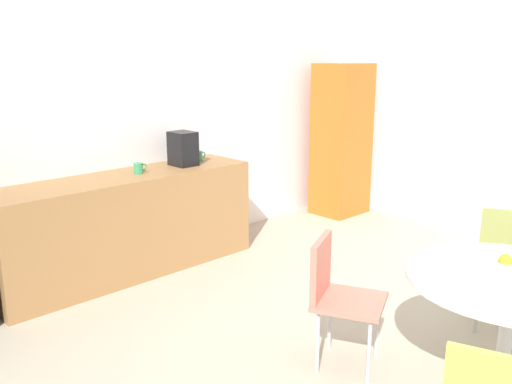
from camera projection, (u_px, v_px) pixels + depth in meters
ground_plane at (408, 375)px, 3.44m from camera, size 6.00×6.00×0.00m
wall_back at (137, 122)px, 5.22m from camera, size 6.00×0.10×2.60m
counter_block at (128, 225)px, 4.94m from camera, size 2.39×0.60×0.90m
locker_cabinet at (341, 140)px, 6.71m from camera, size 0.60×0.50×1.81m
round_table at (510, 298)px, 3.10m from camera, size 1.15×1.15×0.74m
chair_olive at (506, 255)px, 4.01m from camera, size 0.55×0.55×0.83m
chair_coral at (335, 287)px, 3.47m from camera, size 0.56×0.56×0.83m
fruit_bowl at (505, 267)px, 3.10m from camera, size 0.24×0.24×0.11m
mug_white at (199, 156)px, 5.47m from camera, size 0.13×0.08×0.09m
mug_green at (139, 168)px, 4.89m from camera, size 0.13×0.08×0.09m
coffee_maker at (183, 149)px, 5.22m from camera, size 0.20×0.24×0.32m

